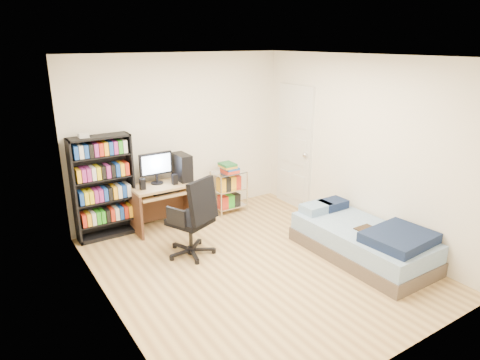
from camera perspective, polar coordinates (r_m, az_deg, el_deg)
room at (r=4.94m, az=2.16°, el=1.49°), size 3.58×4.08×2.58m
media_shelf at (r=6.18m, az=-17.76°, el=-0.81°), size 0.82×0.27×1.51m
computer_desk at (r=6.38m, az=-9.67°, el=-0.89°), size 0.90×0.52×1.13m
office_chair at (r=5.55m, az=-6.25°, el=-6.75°), size 0.82×0.82×1.05m
wire_cart at (r=6.85m, az=-1.50°, el=0.07°), size 0.51×0.37×0.82m
bed at (r=5.73m, az=16.13°, el=-7.79°), size 0.91×1.81×0.52m
door at (r=7.05m, az=7.29°, el=4.36°), size 0.12×0.80×2.00m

